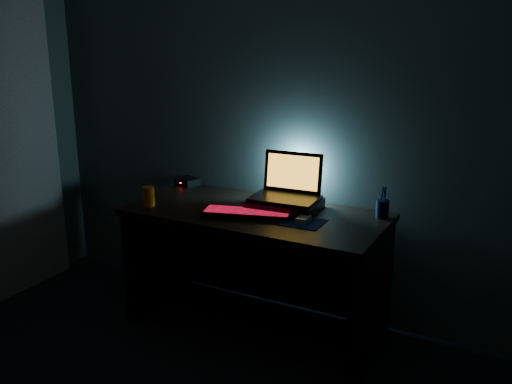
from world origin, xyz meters
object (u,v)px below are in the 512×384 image
at_px(laptop, 288,188).
at_px(router, 187,181).
at_px(juice_glass, 149,196).
at_px(pen_cup, 382,209).
at_px(mouse, 303,220).
at_px(keyboard, 247,213).

bearing_deg(laptop, router, 166.62).
bearing_deg(router, juice_glass, -65.47).
bearing_deg(juice_glass, pen_cup, 18.29).
xyz_separation_m(mouse, router, (-1.01, 0.36, 0.01)).
xyz_separation_m(laptop, mouse, (0.19, -0.22, -0.10)).
height_order(pen_cup, juice_glass, juice_glass).
distance_m(mouse, pen_cup, 0.46).
bearing_deg(router, pen_cup, 13.64).
relative_size(pen_cup, router, 0.60).
relative_size(laptop, mouse, 4.01).
relative_size(laptop, router, 2.33).
xyz_separation_m(laptop, router, (-0.81, 0.14, -0.10)).
distance_m(keyboard, pen_cup, 0.76).
xyz_separation_m(juice_glass, router, (-0.07, 0.50, -0.04)).
bearing_deg(mouse, router, 159.23).
distance_m(keyboard, mouse, 0.33).
xyz_separation_m(laptop, keyboard, (-0.14, -0.25, -0.10)).
height_order(keyboard, router, router).
relative_size(laptop, pen_cup, 3.88).
relative_size(mouse, juice_glass, 0.83).
height_order(keyboard, pen_cup, pen_cup).
height_order(mouse, router, router).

